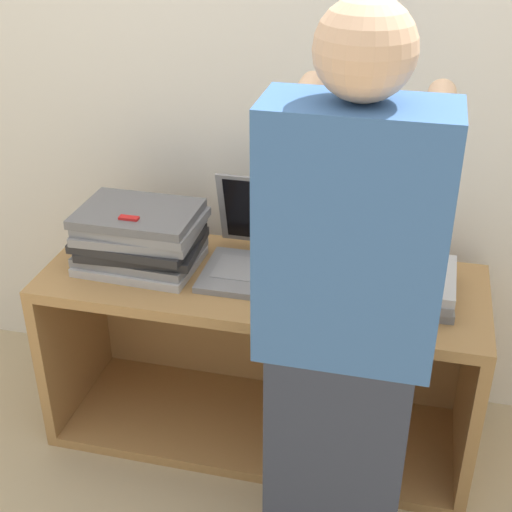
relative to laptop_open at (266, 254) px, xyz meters
name	(u,v)px	position (x,y,z in m)	size (l,w,h in m)	color
ground_plane	(243,481)	(0.00, -0.31, -0.67)	(12.00, 12.00, 0.00)	tan
wall_back	(288,61)	(0.00, 0.30, 0.53)	(8.00, 0.05, 2.40)	silver
cart	(265,347)	(0.00, 0.01, -0.36)	(1.38, 0.50, 0.61)	#A87A47
laptop_open	(266,254)	(0.00, 0.00, 0.00)	(0.36, 0.34, 0.28)	gray
laptop_stack_left	(140,237)	(-0.39, -0.05, 0.04)	(0.39, 0.30, 0.19)	#B7B7BC
laptop_stack_right	(390,282)	(0.39, -0.05, -0.01)	(0.38, 0.28, 0.08)	gray
person	(344,339)	(0.31, -0.53, 0.10)	(0.40, 0.52, 1.54)	#2D3342
inventory_tag	(129,218)	(-0.39, -0.12, 0.14)	(0.06, 0.02, 0.01)	red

